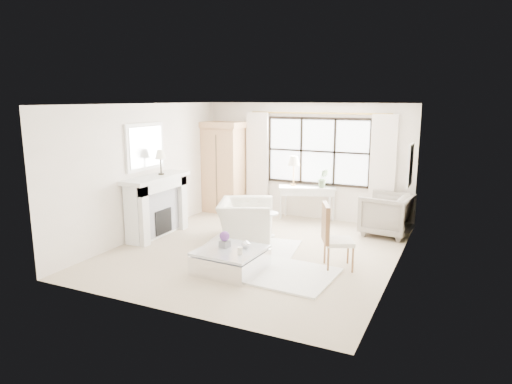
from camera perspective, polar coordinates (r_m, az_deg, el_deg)
floor at (r=8.62m, az=-0.04°, el=-7.33°), size 5.50×5.50×0.00m
ceiling at (r=8.15m, az=-0.04°, el=10.93°), size 5.50×5.50×0.00m
wall_back at (r=10.80m, az=6.20°, el=3.85°), size 5.00×0.00×5.00m
wall_front at (r=5.96m, az=-11.39°, el=-2.70°), size 5.00×0.00×5.00m
wall_left at (r=9.60m, az=-13.69°, el=2.61°), size 0.00×5.50×5.50m
wall_right at (r=7.58m, az=17.33°, el=0.06°), size 0.00×5.50×5.50m
window_pane at (r=10.65m, az=7.73°, el=5.07°), size 2.40×0.02×1.50m
window_frame at (r=10.65m, az=7.71°, el=5.06°), size 2.50×0.04×1.50m
curtain_rod at (r=10.53m, az=7.76°, el=9.74°), size 3.30×0.04×0.04m
curtain_left at (r=11.17m, az=0.18°, el=3.58°), size 0.55×0.10×2.47m
curtain_right at (r=10.28m, az=15.54°, el=2.45°), size 0.55×0.10×2.47m
fireplace at (r=9.59m, az=-12.43°, el=-1.61°), size 0.58×1.66×1.26m
mirror_frame at (r=9.52m, az=-13.69°, el=5.52°), size 0.05×1.15×0.95m
mirror_glass at (r=9.50m, az=-13.54°, el=5.51°), size 0.02×1.00×0.80m
art_frame at (r=9.21m, az=18.73°, el=3.22°), size 0.04×0.62×0.82m
art_canvas at (r=9.21m, az=18.60°, el=3.23°), size 0.01×0.52×0.72m
mantel_lamp at (r=9.52m, az=-11.86°, el=4.48°), size 0.22×0.22×0.51m
armoire at (r=11.34m, az=-4.21°, el=3.19°), size 1.16×0.77×2.24m
console_table at (r=10.69m, az=6.36°, el=-1.40°), size 1.37×0.90×0.80m
console_lamp at (r=10.64m, az=4.75°, el=3.80°), size 0.28×0.28×0.69m
orchid_plant at (r=10.47m, az=8.39°, el=1.70°), size 0.28×0.25×0.43m
side_table at (r=9.38m, az=1.59°, el=-3.64°), size 0.40×0.40×0.51m
rug_left at (r=8.78m, az=-0.70°, el=-6.86°), size 1.92×1.49×0.03m
rug_right at (r=7.54m, az=2.95°, el=-10.06°), size 1.82×1.41×0.03m
club_armchair at (r=9.24m, az=-1.32°, el=-3.50°), size 1.40×1.48×0.77m
wingback_chair at (r=9.85m, az=15.99°, el=-2.72°), size 1.08×1.05×0.87m
french_chair at (r=7.80m, az=10.08°, el=-7.17°), size 0.64×0.64×1.08m
coffee_table at (r=7.60m, az=-3.19°, el=-8.55°), size 1.05×1.05×0.38m
planter_box at (r=7.62m, az=-3.94°, el=-6.50°), size 0.17×0.17×0.11m
planter_flowers at (r=7.57m, az=-3.95°, el=-5.52°), size 0.17×0.17×0.17m
pillar_candle at (r=7.26m, az=-2.01°, el=-7.36°), size 0.08×0.08×0.12m
coffee_vase at (r=7.56m, az=-1.31°, el=-6.43°), size 0.15×0.15×0.15m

